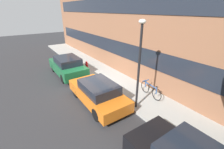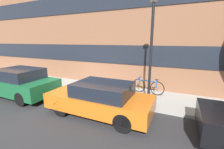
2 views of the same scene
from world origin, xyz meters
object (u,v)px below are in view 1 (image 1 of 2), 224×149
at_px(parked_car_orange, 98,93).
at_px(fire_hydrant, 87,65).
at_px(bicycle, 151,90).
at_px(lamp_post, 140,57).
at_px(parked_car_green, 68,66).

distance_m(parked_car_orange, fire_hydrant, 4.98).
distance_m(bicycle, lamp_post, 2.70).
xyz_separation_m(parked_car_orange, lamp_post, (1.59, 1.37, 2.17)).
bearing_deg(bicycle, lamp_post, 109.53).
relative_size(parked_car_orange, fire_hydrant, 5.90).
bearing_deg(fire_hydrant, bicycle, 11.24).
relative_size(parked_car_green, bicycle, 2.43).
xyz_separation_m(parked_car_orange, bicycle, (1.27, 2.77, -0.11)).
distance_m(fire_hydrant, lamp_post, 6.73).
relative_size(fire_hydrant, bicycle, 0.41).
height_order(parked_car_green, fire_hydrant, parked_car_green).
xyz_separation_m(fire_hydrant, bicycle, (5.99, 1.19, 0.06)).
distance_m(parked_car_green, parked_car_orange, 4.80).
height_order(parked_car_orange, lamp_post, lamp_post).
relative_size(parked_car_green, parked_car_orange, 1.01).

